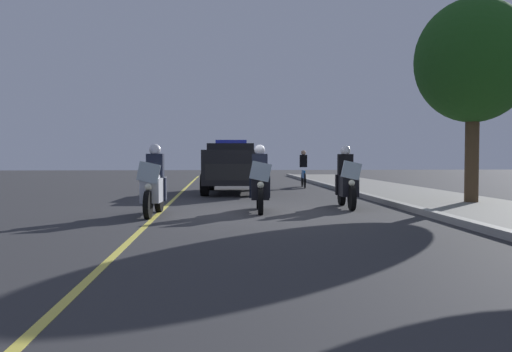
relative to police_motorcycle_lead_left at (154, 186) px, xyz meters
name	(u,v)px	position (x,y,z in m)	size (l,w,h in m)	color
ground_plane	(257,211)	(-0.78, 2.53, -0.70)	(80.00, 80.00, 0.00)	#333335
curb_strip	(407,207)	(-0.78, 6.52, -0.62)	(48.00, 0.24, 0.15)	#9E9B93
sidewalk_strip	(477,208)	(-0.78, 8.42, -0.65)	(48.00, 3.60, 0.10)	gray
lane_stripe_center	(161,212)	(-0.78, 0.07, -0.70)	(48.00, 0.12, 0.01)	#E0D14C
police_motorcycle_lead_left	(154,186)	(0.00, 0.00, 0.00)	(2.14, 0.60, 1.72)	black
police_motorcycle_lead_right	(260,184)	(-0.69, 2.60, 0.00)	(2.14, 0.60, 1.72)	black
police_motorcycle_trailing	(347,182)	(-1.51, 5.06, 0.00)	(2.14, 0.60, 1.72)	black
police_suv	(231,165)	(-7.59, 2.02, 0.37)	(5.00, 2.28, 2.05)	black
cyclist_background	(303,169)	(-10.77, 5.36, 0.14)	(1.76, 0.33, 1.69)	black
tree_mid_block	(473,62)	(-1.93, 8.83, 3.42)	(3.30, 3.30, 5.81)	#4C3823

